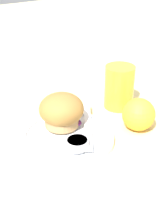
% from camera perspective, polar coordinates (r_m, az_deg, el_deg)
% --- Properties ---
extents(ground_plane, '(3.00, 3.00, 0.00)m').
position_cam_1_polar(ground_plane, '(0.67, -0.40, -5.07)').
color(ground_plane, beige).
extents(plate, '(0.19, 0.19, 0.02)m').
position_cam_1_polar(plate, '(0.66, -2.86, -4.67)').
color(plate, white).
rests_on(plate, ground_plane).
extents(muffin, '(0.10, 0.10, 0.07)m').
position_cam_1_polar(muffin, '(0.67, -4.13, 0.18)').
color(muffin, tan).
rests_on(muffin, plate).
extents(cream_ramekin, '(0.05, 0.05, 0.02)m').
position_cam_1_polar(cream_ramekin, '(0.61, -1.23, -5.65)').
color(cream_ramekin, silver).
rests_on(cream_ramekin, plate).
extents(berry_pair, '(0.03, 0.01, 0.01)m').
position_cam_1_polar(berry_pair, '(0.68, -1.33, -1.74)').
color(berry_pair, '#4C194C').
rests_on(berry_pair, plate).
extents(butter_knife, '(0.17, 0.11, 0.00)m').
position_cam_1_polar(butter_knife, '(0.68, 0.68, -2.25)').
color(butter_knife, silver).
rests_on(butter_knife, plate).
extents(orange_fruit, '(0.07, 0.07, 0.07)m').
position_cam_1_polar(orange_fruit, '(0.70, 9.95, -0.45)').
color(orange_fruit, '#F4A82D').
rests_on(orange_fruit, ground_plane).
extents(juice_glass, '(0.07, 0.07, 0.11)m').
position_cam_1_polar(juice_glass, '(0.78, 6.46, 4.56)').
color(juice_glass, gold).
rests_on(juice_glass, ground_plane).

